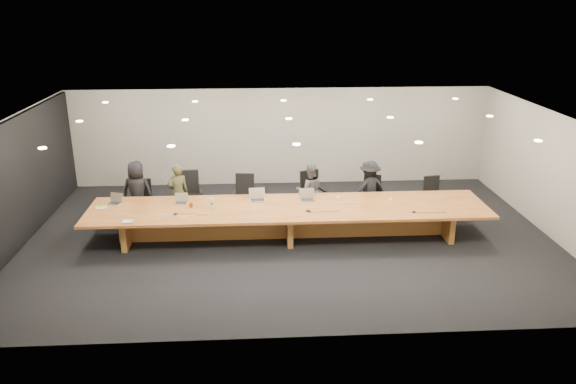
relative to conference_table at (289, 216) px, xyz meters
name	(u,v)px	position (x,y,z in m)	size (l,w,h in m)	color
ground	(289,237)	(0.00, 0.00, -0.52)	(12.00, 12.00, 0.00)	black
back_wall	(280,137)	(0.00, 4.00, 0.88)	(12.00, 0.02, 2.80)	beige
left_wall_panel	(15,186)	(-5.94, 0.00, 0.85)	(0.08, 7.84, 2.74)	black
conference_table	(289,216)	(0.00, 0.00, 0.00)	(9.00, 1.80, 0.75)	brown
chair_far_left	(142,200)	(-3.54, 1.26, 0.00)	(0.53, 0.53, 1.04)	black
chair_left	(189,195)	(-2.38, 1.33, 0.08)	(0.61, 0.61, 1.21)	black
chair_mid_left	(244,196)	(-1.04, 1.31, 0.03)	(0.56, 0.56, 1.10)	black
chair_mid_right	(313,194)	(0.68, 1.30, 0.06)	(0.59, 0.59, 1.17)	black
chair_right	(372,196)	(2.16, 1.22, 0.00)	(0.53, 0.53, 1.05)	black
chair_far_right	(434,196)	(3.74, 1.19, -0.02)	(0.51, 0.51, 1.00)	black
person_a	(137,192)	(-3.61, 1.22, 0.24)	(0.75, 0.49, 1.53)	black
person_b	(178,193)	(-2.64, 1.23, 0.20)	(0.52, 0.34, 1.43)	#3A371F
person_c	(310,191)	(0.59, 1.25, 0.17)	(0.67, 0.52, 1.38)	#4C4C4E
person_d	(369,189)	(2.08, 1.23, 0.19)	(0.92, 0.53, 1.43)	black
laptop_a	(113,199)	(-3.98, 0.42, 0.35)	(0.31, 0.23, 0.24)	tan
laptop_b	(181,199)	(-2.46, 0.36, 0.35)	(0.30, 0.22, 0.23)	tan
laptop_c	(257,195)	(-0.70, 0.43, 0.37)	(0.37, 0.27, 0.29)	#C6B297
laptop_d	(307,195)	(0.45, 0.39, 0.37)	(0.35, 0.25, 0.27)	tan
water_bottle	(212,203)	(-1.72, 0.01, 0.35)	(0.07, 0.07, 0.23)	#AEBFB9
amber_mug	(191,205)	(-2.20, 0.12, 0.28)	(0.08, 0.08, 0.10)	#662E12
paper_cup_near	(338,198)	(1.18, 0.38, 0.27)	(0.07, 0.07, 0.08)	silver
paper_cup_far	(390,200)	(2.37, 0.20, 0.27)	(0.07, 0.07, 0.08)	silver
notepad	(101,207)	(-4.22, 0.21, 0.24)	(0.23, 0.19, 0.01)	silver
lime_gadget	(101,206)	(-4.22, 0.22, 0.26)	(0.16, 0.09, 0.02)	#53A82C
av_box	(128,222)	(-3.43, -0.72, 0.25)	(0.22, 0.16, 0.03)	silver
mic_left	(175,214)	(-2.50, -0.31, 0.25)	(0.12, 0.12, 0.03)	black
mic_center	(308,211)	(0.41, -0.30, 0.25)	(0.13, 0.13, 0.03)	black
mic_right	(414,212)	(2.73, -0.50, 0.24)	(0.11, 0.11, 0.03)	black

